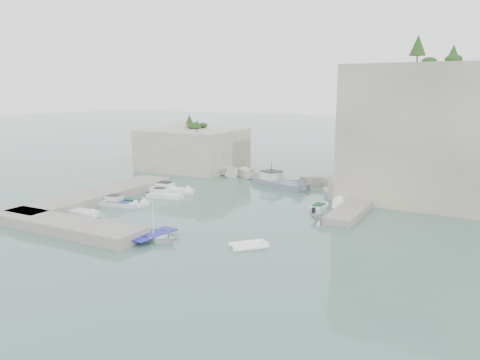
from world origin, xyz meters
The scene contains 22 objects.
ground centered at (0.00, 0.00, 0.00)m, with size 400.00×400.00×0.00m, color #4A7065.
cliff_east centered at (23.00, 23.00, 8.50)m, with size 26.00×22.00×17.00m, color beige.
cliff_terrace centered at (13.00, 18.00, 1.25)m, with size 8.00×10.00×2.50m, color beige.
outcrop_west centered at (-20.00, 25.00, 3.50)m, with size 16.00×14.00×7.00m, color beige.
quay_west centered at (-17.00, -1.00, 0.55)m, with size 5.00×24.00×1.10m, color #9E9689.
quay_south centered at (-10.00, -12.50, 0.55)m, with size 18.00×4.00×1.10m, color #9E9689.
ledge_east centered at (13.50, 10.00, 0.40)m, with size 3.00×16.00×0.80m, color #9E9689.
breakwater centered at (-1.00, 22.00, 0.70)m, with size 28.00×3.00×1.40m, color beige.
motorboat_a centered at (-11.59, 7.24, 0.00)m, with size 6.83×2.03×1.40m, color white, non-canonical shape.
motorboat_b centered at (-10.18, 4.03, 0.00)m, with size 5.09×1.67×1.40m, color white, non-canonical shape.
motorboat_c centered at (-11.70, -0.85, 0.00)m, with size 4.80×1.74×0.70m, color white, non-canonical shape.
motorboat_d centered at (-12.33, -2.10, 0.00)m, with size 5.70×1.69×1.40m, color silver, non-canonical shape.
motorboat_e centered at (-12.97, -7.35, 0.00)m, with size 4.15×1.70×0.70m, color silver, non-canonical shape.
rowboat centered at (-0.50, -10.29, 0.00)m, with size 3.95×5.53×1.14m, color white.
inflatable_dinghy centered at (8.53, -8.01, 0.00)m, with size 3.67×1.78×0.44m, color white, non-canonical shape.
tender_east_a centered at (11.87, 2.81, 0.00)m, with size 2.75×3.19×1.68m, color silver.
tender_east_b centered at (9.57, 8.01, 0.00)m, with size 3.86×1.32×0.70m, color silver, non-canonical shape.
tender_east_c centered at (11.52, 9.99, 0.00)m, with size 5.43×1.76×0.70m, color white, non-canonical shape.
tender_east_d centered at (9.61, 14.70, 0.00)m, with size 1.54×4.09×1.58m, color white.
work_boat centered at (0.15, 17.96, 0.00)m, with size 10.06×2.97×2.20m, color slate, non-canonical shape.
rowboat_mast centered at (-0.50, -10.29, 2.67)m, with size 0.10×0.10×4.20m, color white.
vegetation centered at (17.83, 24.40, 17.93)m, with size 53.48×13.88×13.40m.
Camera 1 is at (27.20, -43.74, 14.13)m, focal length 35.00 mm.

